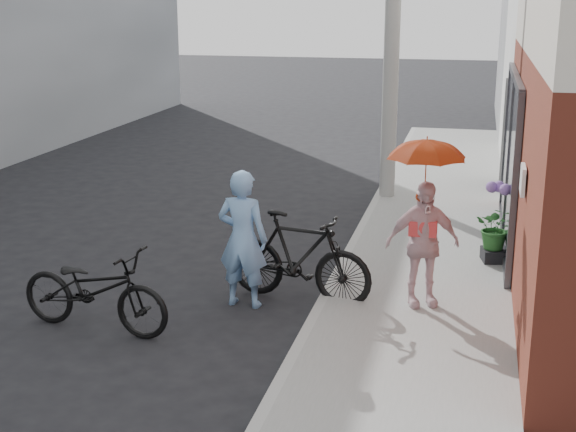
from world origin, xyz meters
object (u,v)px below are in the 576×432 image
(kimono_woman, at_px, (422,244))
(bike_left, at_px, (94,290))
(officer, at_px, (243,239))
(planter, at_px, (494,255))
(bike_right, at_px, (299,257))
(utility_pole, at_px, (393,7))

(kimono_woman, bearing_deg, bike_left, -179.80)
(officer, height_order, planter, officer)
(officer, relative_size, planter, 5.08)
(officer, xyz_separation_m, planter, (3.03, 2.09, -0.65))
(bike_left, height_order, bike_right, bike_right)
(utility_pole, xyz_separation_m, bike_left, (-2.55, -6.68, -3.00))
(officer, height_order, bike_right, officer)
(officer, xyz_separation_m, bike_left, (-1.42, -1.13, -0.36))
(utility_pole, bearing_deg, bike_left, -110.93)
(bike_left, distance_m, planter, 5.51)
(utility_pole, height_order, officer, utility_pole)
(bike_left, xyz_separation_m, kimono_woman, (3.56, 1.37, 0.38))
(utility_pole, relative_size, planter, 20.75)
(bike_right, relative_size, planter, 5.64)
(bike_left, height_order, kimono_woman, kimono_woman)
(bike_right, bearing_deg, officer, 125.49)
(bike_left, bearing_deg, kimono_woman, -61.47)
(kimono_woman, bearing_deg, planter, 43.51)
(bike_right, distance_m, kimono_woman, 1.54)
(utility_pole, xyz_separation_m, bike_right, (-0.50, -5.24, -2.93))
(bike_right, height_order, planter, bike_right)
(utility_pole, relative_size, bike_right, 3.68)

